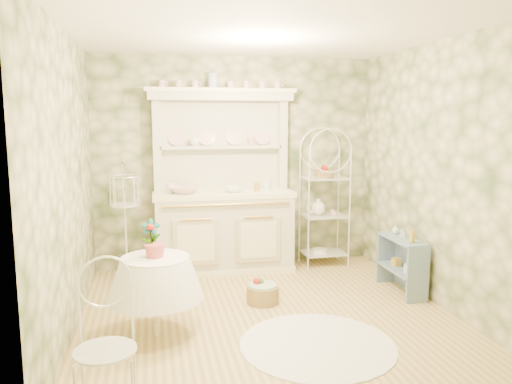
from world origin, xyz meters
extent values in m
plane|color=tan|center=(0.00, 0.00, 0.00)|extent=(3.60, 3.60, 0.00)
plane|color=white|center=(0.00, 0.00, 2.70)|extent=(3.60, 3.60, 0.00)
plane|color=beige|center=(-1.80, 0.00, 1.35)|extent=(3.60, 3.60, 0.00)
plane|color=beige|center=(1.80, 0.00, 1.35)|extent=(3.60, 3.60, 0.00)
plane|color=beige|center=(0.00, 1.80, 1.35)|extent=(3.60, 3.60, 0.00)
plane|color=beige|center=(0.00, -1.80, 1.35)|extent=(3.60, 3.60, 0.00)
cube|color=silver|center=(-0.20, 1.52, 1.15)|extent=(1.87, 0.61, 2.29)
cube|color=white|center=(1.13, 1.53, 0.97)|extent=(0.60, 0.43, 1.93)
cube|color=#6C86A0|center=(1.61, 0.32, 0.29)|extent=(0.32, 0.70, 0.58)
cylinder|color=white|center=(-1.07, -0.26, 0.34)|extent=(0.81, 0.81, 0.69)
cube|color=white|center=(-1.40, -1.46, 0.38)|extent=(0.41, 0.41, 0.75)
cube|color=white|center=(-1.39, 1.38, 0.74)|extent=(0.39, 0.39, 1.48)
cylinder|color=#977C48|center=(0.03, 0.31, 0.12)|extent=(0.38, 0.38, 0.24)
cylinder|color=white|center=(0.27, -0.76, 0.01)|extent=(1.72, 1.72, 0.01)
imported|color=white|center=(-0.68, 1.50, 1.02)|extent=(0.44, 0.44, 0.08)
imported|color=white|center=(-0.08, 1.48, 1.02)|extent=(0.29, 0.29, 0.07)
imported|color=white|center=(-0.54, 1.67, 1.61)|extent=(0.14, 0.14, 0.10)
imported|color=white|center=(0.19, 1.68, 1.61)|extent=(0.12, 0.12, 0.10)
imported|color=#3F7238|center=(-1.09, -0.22, 0.85)|extent=(0.19, 0.14, 0.33)
imported|color=#AB892F|center=(1.60, 0.10, 0.68)|extent=(0.08, 0.08, 0.17)
imported|color=#AEC3DE|center=(1.62, 0.35, 0.65)|extent=(0.07, 0.07, 0.11)
imported|color=silver|center=(1.63, 0.53, 0.65)|extent=(0.10, 0.10, 0.10)
camera|label=1|loc=(-1.07, -4.59, 1.92)|focal=35.00mm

